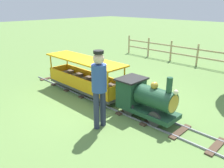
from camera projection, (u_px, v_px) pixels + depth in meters
ground_plane at (108, 102)px, 5.95m from camera, size 60.00×60.00×0.00m
track at (107, 101)px, 5.98m from camera, size 0.69×6.40×0.04m
locomotive at (145, 98)px, 5.01m from camera, size 0.65×1.45×1.05m
passenger_car at (85, 79)px, 6.44m from camera, size 0.75×2.70×0.97m
conductor_person at (99, 84)px, 4.47m from camera, size 0.30×0.30×1.62m
fence_section at (197, 54)px, 9.30m from camera, size 0.08×7.48×0.90m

